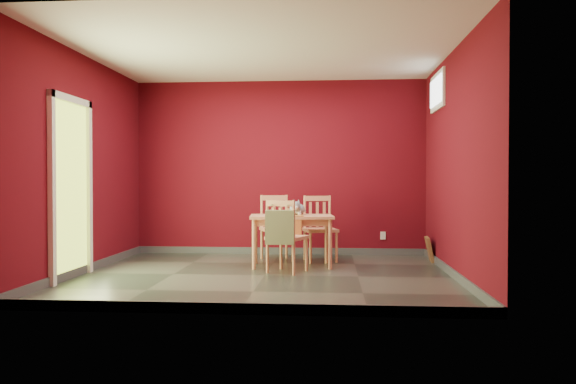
# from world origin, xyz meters

# --- Properties ---
(ground) EXTENTS (4.50, 4.50, 0.00)m
(ground) POSITION_xyz_m (0.00, 0.00, 0.00)
(ground) COLOR #2D342D
(ground) RESTS_ON ground
(room_shell) EXTENTS (4.50, 4.50, 4.50)m
(room_shell) POSITION_xyz_m (0.00, 0.00, 0.05)
(room_shell) COLOR #510812
(room_shell) RESTS_ON ground
(doorway) EXTENTS (0.06, 1.01, 2.13)m
(doorway) POSITION_xyz_m (-2.23, -0.40, 1.12)
(doorway) COLOR #B7D838
(doorway) RESTS_ON ground
(window) EXTENTS (0.05, 0.90, 0.50)m
(window) POSITION_xyz_m (2.23, 1.00, 2.35)
(window) COLOR white
(window) RESTS_ON room_shell
(outlet_plate) EXTENTS (0.08, 0.02, 0.12)m
(outlet_plate) POSITION_xyz_m (1.60, 1.99, 0.30)
(outlet_plate) COLOR silver
(outlet_plate) RESTS_ON room_shell
(dining_table) EXTENTS (1.15, 0.74, 0.68)m
(dining_table) POSITION_xyz_m (0.28, 0.74, 0.60)
(dining_table) COLOR tan
(dining_table) RESTS_ON ground
(table_runner) EXTENTS (0.36, 0.65, 0.32)m
(table_runner) POSITION_xyz_m (0.28, 0.64, 0.64)
(table_runner) COLOR #B7642F
(table_runner) RESTS_ON dining_table
(chair_far_left) EXTENTS (0.55, 0.55, 0.94)m
(chair_far_left) POSITION_xyz_m (0.01, 1.35, 0.48)
(chair_far_left) COLOR tan
(chair_far_left) RESTS_ON ground
(chair_far_right) EXTENTS (0.53, 0.53, 0.93)m
(chair_far_right) POSITION_xyz_m (0.64, 1.28, 0.48)
(chair_far_right) COLOR tan
(chair_far_right) RESTS_ON ground
(chair_near) EXTENTS (0.55, 0.55, 0.91)m
(chair_near) POSITION_xyz_m (0.24, 0.22, 0.46)
(chair_near) COLOR tan
(chair_near) RESTS_ON ground
(tote_bag) EXTENTS (0.35, 0.20, 0.48)m
(tote_bag) POSITION_xyz_m (0.18, 0.01, 0.58)
(tote_bag) COLOR #859660
(tote_bag) RESTS_ON chair_near
(cat) EXTENTS (0.35, 0.48, 0.22)m
(cat) POSITION_xyz_m (0.34, 0.84, 0.79)
(cat) COLOR slate
(cat) RESTS_ON table_runner
(picture_frame) EXTENTS (0.14, 0.36, 0.35)m
(picture_frame) POSITION_xyz_m (2.19, 1.32, 0.17)
(picture_frame) COLOR brown
(picture_frame) RESTS_ON ground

